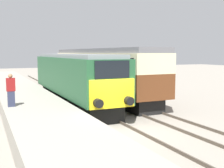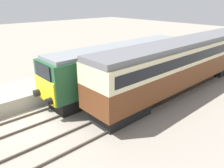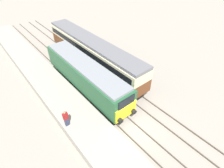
{
  "view_description": "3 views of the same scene",
  "coord_description": "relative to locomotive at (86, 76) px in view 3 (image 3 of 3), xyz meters",
  "views": [
    {
      "loc": [
        -5.88,
        -11.98,
        3.81
      ],
      "look_at": [
        0.0,
        0.79,
        2.23
      ],
      "focal_mm": 45.0,
      "sensor_mm": 36.0,
      "label": 1
    },
    {
      "loc": [
        12.0,
        -4.48,
        6.99
      ],
      "look_at": [
        1.7,
        4.79,
        1.6
      ],
      "focal_mm": 35.0,
      "sensor_mm": 36.0,
      "label": 2
    },
    {
      "loc": [
        -7.85,
        -6.74,
        13.67
      ],
      "look_at": [
        1.7,
        4.79,
        1.6
      ],
      "focal_mm": 28.0,
      "sensor_mm": 36.0,
      "label": 3
    }
  ],
  "objects": [
    {
      "name": "ground_plane",
      "position": [
        0.0,
        -7.41,
        -2.07
      ],
      "size": [
        120.0,
        120.0,
        0.0
      ],
      "primitive_type": "plane",
      "color": "gray"
    },
    {
      "name": "rails_far_track",
      "position": [
        3.4,
        -2.41,
        -2.0
      ],
      "size": [
        1.5,
        60.0,
        0.14
      ],
      "color": "#4C4238",
      "rests_on": "ground_plane"
    },
    {
      "name": "passenger_carriage",
      "position": [
        3.4,
        3.63,
        0.43
      ],
      "size": [
        2.75,
        18.37,
        4.14
      ],
      "color": "black",
      "rests_on": "ground_plane"
    },
    {
      "name": "platform_left",
      "position": [
        -3.3,
        0.59,
        -1.58
      ],
      "size": [
        3.5,
        50.0,
        0.98
      ],
      "color": "#9E998C",
      "rests_on": "ground_plane"
    },
    {
      "name": "rails_near_track",
      "position": [
        0.0,
        -2.41,
        -2.0
      ],
      "size": [
        1.51,
        60.0,
        0.14
      ],
      "color": "#4C4238",
      "rests_on": "ground_plane"
    },
    {
      "name": "locomotive",
      "position": [
        0.0,
        0.0,
        0.0
      ],
      "size": [
        2.7,
        13.74,
        3.71
      ],
      "color": "black",
      "rests_on": "ground_plane"
    },
    {
      "name": "person_on_platform",
      "position": [
        -4.61,
        -3.97,
        -0.22
      ],
      "size": [
        0.44,
        0.26,
        1.73
      ],
      "color": "#2D334C",
      "rests_on": "platform_left"
    }
  ]
}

